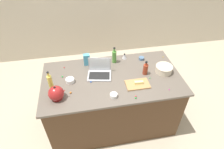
% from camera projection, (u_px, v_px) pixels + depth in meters
% --- Properties ---
extents(ground_plane, '(12.00, 12.00, 0.00)m').
position_uv_depth(ground_plane, '(112.00, 119.00, 3.08)').
color(ground_plane, '#B7A88E').
extents(island_counter, '(1.84, 0.99, 0.90)m').
position_uv_depth(island_counter, '(112.00, 100.00, 2.79)').
color(island_counter, '#4C331E').
rests_on(island_counter, ground).
extents(laptop, '(0.35, 0.29, 0.22)m').
position_uv_depth(laptop, '(99.00, 72.00, 2.52)').
color(laptop, '#B7B7BC').
rests_on(laptop, island_counter).
extents(mixing_bowl_large, '(0.23, 0.23, 0.10)m').
position_uv_depth(mixing_bowl_large, '(164.00, 69.00, 2.56)').
color(mixing_bowl_large, beige).
rests_on(mixing_bowl_large, island_counter).
extents(bottle_oil, '(0.06, 0.06, 0.26)m').
position_uv_depth(bottle_oil, '(50.00, 82.00, 2.28)').
color(bottle_oil, '#DBC64C').
rests_on(bottle_oil, island_counter).
extents(bottle_soy, '(0.07, 0.07, 0.20)m').
position_uv_depth(bottle_soy, '(145.00, 69.00, 2.51)').
color(bottle_soy, maroon).
rests_on(bottle_soy, island_counter).
extents(bottle_olive, '(0.06, 0.06, 0.24)m').
position_uv_depth(bottle_olive, '(114.00, 56.00, 2.71)').
color(bottle_olive, '#4C8C38').
rests_on(bottle_olive, island_counter).
extents(kettle, '(0.21, 0.18, 0.20)m').
position_uv_depth(kettle, '(56.00, 93.00, 2.17)').
color(kettle, maroon).
rests_on(kettle, island_counter).
extents(cutting_board, '(0.30, 0.19, 0.02)m').
position_uv_depth(cutting_board, '(138.00, 84.00, 2.39)').
color(cutting_board, '#AD7F4C').
rests_on(cutting_board, island_counter).
extents(butter_stick_left, '(0.11, 0.04, 0.04)m').
position_uv_depth(butter_stick_left, '(139.00, 83.00, 2.38)').
color(butter_stick_left, '#F4E58C').
rests_on(butter_stick_left, cutting_board).
extents(ramekin_small, '(0.09, 0.09, 0.04)m').
position_uv_depth(ramekin_small, '(114.00, 95.00, 2.22)').
color(ramekin_small, white).
rests_on(ramekin_small, island_counter).
extents(ramekin_medium, '(0.08, 0.08, 0.04)m').
position_uv_depth(ramekin_medium, '(141.00, 58.00, 2.81)').
color(ramekin_medium, slate).
rests_on(ramekin_medium, island_counter).
extents(ramekin_wide, '(0.11, 0.11, 0.05)m').
position_uv_depth(ramekin_wide, '(70.00, 80.00, 2.42)').
color(ramekin_wide, white).
rests_on(ramekin_wide, island_counter).
extents(kitchen_timer, '(0.07, 0.07, 0.08)m').
position_uv_depth(kitchen_timer, '(125.00, 56.00, 2.83)').
color(kitchen_timer, '#B2B2B7').
rests_on(kitchen_timer, island_counter).
extents(candy_bag, '(0.09, 0.06, 0.17)m').
position_uv_depth(candy_bag, '(87.00, 60.00, 2.67)').
color(candy_bag, '#4CA5CC').
rests_on(candy_bag, island_counter).
extents(candy_0, '(0.02, 0.02, 0.02)m').
position_uv_depth(candy_0, '(91.00, 82.00, 2.42)').
color(candy_0, blue).
rests_on(candy_0, island_counter).
extents(candy_1, '(0.02, 0.02, 0.02)m').
position_uv_depth(candy_1, '(62.00, 77.00, 2.51)').
color(candy_1, green).
rests_on(candy_1, island_counter).
extents(candy_2, '(0.01, 0.01, 0.01)m').
position_uv_depth(candy_2, '(150.00, 78.00, 2.49)').
color(candy_2, green).
rests_on(candy_2, island_counter).
extents(candy_3, '(0.02, 0.02, 0.02)m').
position_uv_depth(candy_3, '(64.00, 67.00, 2.66)').
color(candy_3, red).
rests_on(candy_3, island_counter).
extents(candy_4, '(0.01, 0.01, 0.01)m').
position_uv_depth(candy_4, '(163.00, 57.00, 2.86)').
color(candy_4, yellow).
rests_on(candy_4, island_counter).
extents(candy_5, '(0.02, 0.02, 0.02)m').
position_uv_depth(candy_5, '(71.00, 93.00, 2.27)').
color(candy_5, orange).
rests_on(candy_5, island_counter).
extents(candy_6, '(0.02, 0.02, 0.02)m').
position_uv_depth(candy_6, '(169.00, 90.00, 2.32)').
color(candy_6, '#CC3399').
rests_on(candy_6, island_counter).
extents(candy_7, '(0.02, 0.02, 0.02)m').
position_uv_depth(candy_7, '(136.00, 96.00, 2.23)').
color(candy_7, red).
rests_on(candy_7, island_counter).
extents(candy_8, '(0.02, 0.02, 0.02)m').
position_uv_depth(candy_8, '(136.00, 98.00, 2.21)').
color(candy_8, green).
rests_on(candy_8, island_counter).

